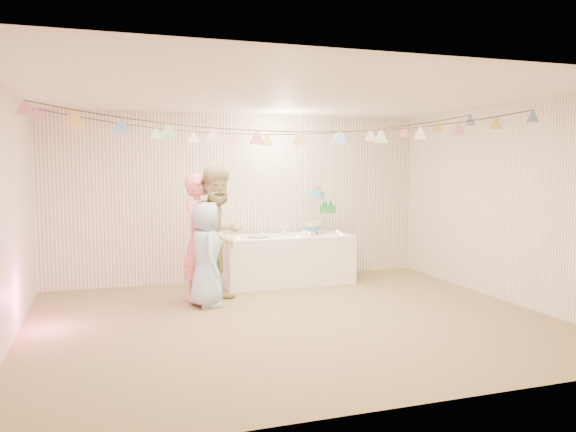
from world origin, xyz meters
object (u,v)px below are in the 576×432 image
object	(u,v)px
table	(287,259)
person_child	(206,254)
person_adult_a	(200,238)
person_adult_b	(219,234)
cake_stand	(320,211)

from	to	relation	value
table	person_child	world-z (taller)	person_child
person_adult_a	person_adult_b	xyz separation A→B (m)	(0.23, -0.16, 0.05)
table	cake_stand	world-z (taller)	cake_stand
table	person_adult_a	world-z (taller)	person_adult_a
table	person_adult_b	xyz separation A→B (m)	(-1.21, -0.82, 0.53)
person_adult_b	person_child	size ratio (longest dim) A/B	1.34
person_adult_a	person_adult_b	distance (m)	0.28
cake_stand	person_adult_b	xyz separation A→B (m)	(-1.76, -0.87, -0.20)
person_adult_a	person_child	xyz separation A→B (m)	(0.02, -0.34, -0.18)
person_adult_a	person_adult_b	size ratio (longest dim) A/B	0.94
table	cake_stand	bearing A→B (deg)	5.19
cake_stand	person_adult_a	world-z (taller)	person_adult_a
table	person_child	bearing A→B (deg)	-144.78
person_adult_a	person_child	world-z (taller)	person_adult_a
table	cake_stand	xyz separation A→B (m)	(0.55, 0.05, 0.73)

